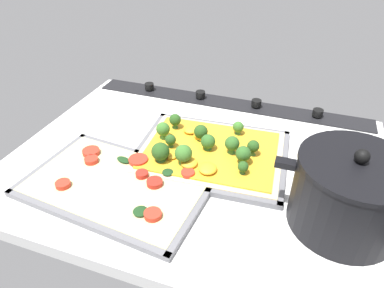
{
  "coord_description": "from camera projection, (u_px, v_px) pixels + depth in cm",
  "views": [
    {
      "loc": [
        -19.7,
        59.46,
        47.42
      ],
      "look_at": [
        0.8,
        0.94,
        4.49
      ],
      "focal_mm": 32.0,
      "sensor_mm": 36.0,
      "label": 1
    }
  ],
  "objects": [
    {
      "name": "ground_plane",
      "position": [
        197.0,
        164.0,
        0.79
      ],
      "size": [
        83.79,
        63.59,
        3.0
      ],
      "primitive_type": "cube",
      "color": "white"
    },
    {
      "name": "baking_tray_back",
      "position": [
        117.0,
        186.0,
        0.7
      ],
      "size": [
        39.03,
        26.83,
        1.3
      ],
      "color": "slate",
      "rests_on": "ground_plane"
    },
    {
      "name": "veggie_pizza_back",
      "position": [
        118.0,
        182.0,
        0.7
      ],
      "size": [
        36.4,
        24.2,
        1.9
      ],
      "color": "tan",
      "rests_on": "baking_tray_back"
    },
    {
      "name": "cooking_pot",
      "position": [
        349.0,
        194.0,
        0.59
      ],
      "size": [
        26.18,
        19.36,
        16.23
      ],
      "color": "black",
      "rests_on": "ground_plane"
    },
    {
      "name": "baking_tray_front",
      "position": [
        211.0,
        154.0,
        0.79
      ],
      "size": [
        35.72,
        29.05,
        1.3
      ],
      "color": "slate",
      "rests_on": "ground_plane"
    },
    {
      "name": "stove_control_panel",
      "position": [
        228.0,
        102.0,
        1.0
      ],
      "size": [
        80.44,
        7.0,
        2.6
      ],
      "color": "black",
      "rests_on": "ground_plane"
    },
    {
      "name": "broccoli_pizza",
      "position": [
        207.0,
        149.0,
        0.78
      ],
      "size": [
        33.18,
        26.51,
        6.03
      ],
      "color": "beige",
      "rests_on": "baking_tray_front"
    }
  ]
}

